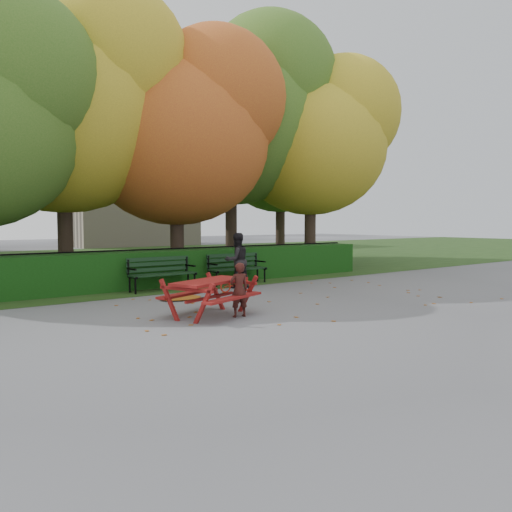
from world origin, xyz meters
TOP-DOWN VIEW (x-y plane):
  - ground at (0.00, 0.00)m, footprint 90.00×90.00m
  - grass_strip at (0.00, 14.00)m, footprint 90.00×90.00m
  - building_right at (8.00, 28.00)m, footprint 9.00×6.00m
  - hedge at (0.00, 4.50)m, footprint 13.00×0.90m
  - iron_fence at (0.00, 5.30)m, footprint 14.00×0.04m
  - tree_b at (-2.44, 6.75)m, footprint 6.72×6.40m
  - tree_c at (0.83, 5.96)m, footprint 6.30×6.00m
  - tree_d at (3.88, 7.23)m, footprint 7.14×6.80m
  - tree_e at (6.52, 5.77)m, footprint 6.09×5.80m
  - tree_g at (8.33, 9.76)m, footprint 6.30×6.00m
  - bench_left at (-1.30, 3.70)m, footprint 1.80×0.57m
  - bench_right at (1.10, 3.70)m, footprint 1.80×0.57m
  - picnic_table at (-2.15, -0.13)m, footprint 1.99×1.81m
  - leaf_pile at (-1.62, 2.05)m, footprint 1.21×1.05m
  - leaf_scatter at (0.00, 0.30)m, footprint 9.00×5.70m
  - child at (-1.75, -0.54)m, footprint 0.42×0.32m
  - adult at (0.58, 2.90)m, footprint 0.77×0.61m
  - bicycle at (0.11, 2.29)m, footprint 0.91×0.42m

SIDE VIEW (x-z plane):
  - ground at x=0.00m, z-range 0.00..0.00m
  - grass_strip at x=0.00m, z-range 0.01..0.01m
  - leaf_scatter at x=0.00m, z-range 0.00..0.01m
  - leaf_pile at x=-1.62m, z-range 0.00..0.07m
  - bicycle at x=0.11m, z-range 0.00..0.46m
  - hedge at x=0.00m, z-range 0.00..1.00m
  - bench_left at x=-1.30m, z-range 0.08..0.96m
  - bench_right at x=1.10m, z-range 0.08..0.96m
  - child at x=-1.75m, z-range 0.00..1.04m
  - iron_fence at x=0.00m, z-range 0.03..1.05m
  - picnic_table at x=-2.15m, z-range 0.15..0.94m
  - adult at x=0.58m, z-range 0.00..1.52m
  - tree_c at x=0.83m, z-range 0.82..8.82m
  - tree_e at x=6.52m, z-range 1.01..9.16m
  - tree_g at x=8.33m, z-range 1.10..9.65m
  - tree_b at x=-2.44m, z-range 1.01..9.80m
  - tree_d at x=3.88m, z-range 1.19..10.77m
  - building_right at x=8.00m, z-range 0.00..12.00m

